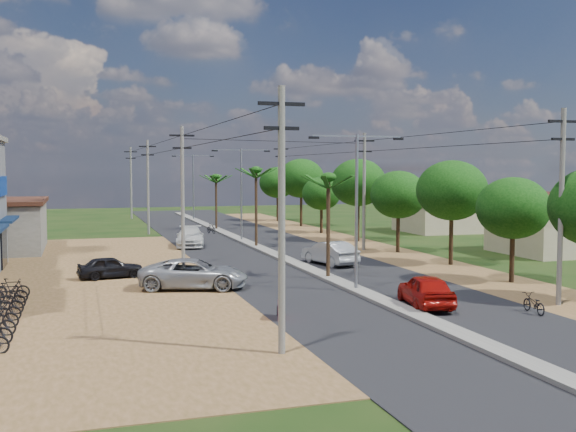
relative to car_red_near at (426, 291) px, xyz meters
name	(u,v)px	position (x,y,z in m)	size (l,w,h in m)	color
ground	(356,292)	(-1.50, 4.49, -0.74)	(160.00, 160.00, 0.00)	black
road	(274,255)	(-1.50, 19.49, -0.72)	(12.00, 110.00, 0.04)	black
median	(263,250)	(-1.50, 22.49, -0.65)	(1.00, 90.00, 0.18)	#605E56
dirt_lot_west	(51,281)	(-16.50, 12.49, -0.72)	(18.00, 46.00, 0.04)	brown
dirt_shoulder_east	(381,251)	(7.00, 19.49, -0.72)	(5.00, 90.00, 0.03)	brown
house_east_near	(553,221)	(18.50, 14.49, 1.66)	(7.60, 7.50, 4.60)	tan
house_east_far	(439,208)	(19.50, 32.49, 1.66)	(7.60, 7.50, 4.60)	tan
tree_east_b	(513,208)	(7.80, 4.49, 3.37)	(4.00, 4.00, 5.83)	black
tree_east_c	(452,191)	(8.20, 11.49, 4.13)	(4.60, 4.60, 6.83)	black
tree_east_d	(398,195)	(7.90, 18.49, 3.60)	(4.20, 4.20, 6.13)	black
tree_east_e	(358,183)	(8.10, 26.49, 4.35)	(4.80, 4.80, 7.14)	black
tree_east_f	(322,193)	(7.70, 34.49, 3.15)	(3.80, 3.80, 5.52)	black
tree_east_g	(301,178)	(8.30, 42.49, 4.50)	(5.00, 5.00, 7.38)	black
tree_east_h	(278,183)	(8.00, 50.49, 3.90)	(4.40, 4.40, 6.52)	black
palm_median_near	(328,182)	(-1.50, 8.49, 4.80)	(2.00, 2.00, 6.15)	black
palm_median_mid	(256,174)	(-1.50, 24.49, 5.16)	(2.00, 2.00, 6.55)	black
palm_median_far	(216,179)	(-1.50, 40.49, 4.52)	(2.00, 2.00, 5.85)	black
streetlight_near	(357,198)	(-1.50, 4.49, 4.05)	(5.10, 0.18, 8.00)	gray
streetlight_mid	(241,186)	(-1.50, 29.49, 4.05)	(5.10, 0.18, 8.00)	gray
streetlight_far	(193,181)	(-1.50, 54.49, 4.05)	(5.10, 0.18, 8.00)	gray
utility_pole_w_a	(282,214)	(-8.50, -5.51, 4.02)	(1.60, 0.24, 9.00)	#605E56
utility_pole_w_b	(183,192)	(-8.50, 16.49, 4.02)	(1.60, 0.24, 9.00)	#605E56
utility_pole_w_c	(148,185)	(-8.50, 38.49, 4.02)	(1.60, 0.24, 9.00)	#605E56
utility_pole_w_d	(131,181)	(-8.50, 59.49, 4.02)	(1.60, 0.24, 9.00)	#605E56
utility_pole_e_a	(561,202)	(6.00, -1.51, 4.02)	(1.60, 0.24, 9.00)	#605E56
utility_pole_e_b	(364,189)	(6.00, 20.49, 4.02)	(1.60, 0.24, 9.00)	#605E56
utility_pole_e_c	(281,183)	(6.00, 42.49, 4.02)	(1.60, 0.24, 9.00)	#605E56
car_red_near	(426,291)	(0.00, 0.00, 0.00)	(1.74, 4.33, 1.48)	#930C08
car_silver_mid	(330,253)	(0.64, 13.81, 0.03)	(1.62, 4.64, 1.53)	gray
car_white_far	(190,237)	(-6.38, 26.83, 0.03)	(2.15, 5.28, 1.53)	#BBBCB7
car_parked_silver	(194,274)	(-9.28, 7.68, 0.04)	(2.59, 5.61, 1.56)	gray
car_parked_dark	(110,268)	(-13.27, 12.49, -0.11)	(1.47, 3.66, 1.25)	black
moto_rider_east	(534,304)	(3.70, -2.74, -0.31)	(0.57, 1.64, 0.86)	black
moto_rider_west_a	(190,242)	(-6.50, 26.43, -0.34)	(0.53, 1.51, 0.79)	black
moto_rider_west_b	(211,229)	(-2.70, 37.02, -0.25)	(0.46, 1.64, 0.98)	black
roadside_sign	(281,308)	(-7.00, -0.43, -0.27)	(0.54, 1.08, 0.95)	#B7103B
parked_scooter_row	(0,310)	(-18.10, 2.54, -0.24)	(1.70, 11.01, 1.00)	black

